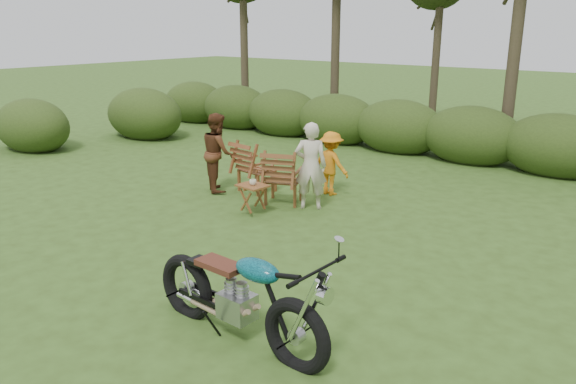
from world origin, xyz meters
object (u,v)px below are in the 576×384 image
Objects in this scene: side_table at (253,199)px; adult_b at (219,190)px; lawn_chair_left at (257,191)px; motorcycle at (238,337)px; adult_a at (310,208)px; cup at (253,182)px; lawn_chair_right at (284,203)px; child at (330,194)px.

side_table is 0.34× the size of adult_b.
motorcycle is at bearing 134.94° from lawn_chair_left.
lawn_chair_left is at bearing 128.10° from side_table.
adult_a is (-2.03, 4.16, 0.00)m from motorcycle.
side_table is (0.89, -1.14, 0.27)m from lawn_chair_left.
cup is at bearing -11.13° from side_table.
cup is (0.01, -0.00, 0.32)m from side_table.
cup reaches higher than lawn_chair_right.
cup reaches higher than child.
lawn_chair_right is 0.89m from side_table.
cup is 0.08× the size of adult_a.
child is (1.31, 0.75, 0.00)m from lawn_chair_left.
side_table reaches higher than lawn_chair_right.
adult_b reaches higher than lawn_chair_left.
lawn_chair_right is at bearing 88.04° from side_table.
side_table is (-2.65, 3.25, 0.27)m from motorcycle.
side_table is 1.74m from adult_b.
cup is 0.08× the size of adult_b.
adult_a is (0.60, 0.05, 0.00)m from lawn_chair_right.
adult_b is (-1.60, -0.14, 0.00)m from lawn_chair_right.
adult_a is 1.27× the size of child.
lawn_chair_left is 1.93× the size of side_table.
adult_a reaches higher than lawn_chair_left.
motorcycle is 5.60m from child.
cup is at bearing 65.53° from lawn_chair_right.
lawn_chair_left is at bearing -110.68° from adult_b.
child is (-0.20, 0.98, 0.00)m from adult_a.
child is at bearing -112.50° from adult_b.
motorcycle reaches higher than lawn_chair_right.
cup is 2.02m from child.
lawn_chair_right and lawn_chair_left have the same top height.
adult_b is 1.25× the size of child.
adult_b is at bearing 38.45° from lawn_chair_left.
motorcycle is 18.37× the size of cup.
adult_a is at bearing 118.08° from motorcycle.
motorcycle is 4.30× the size of side_table.
child is at bearing 115.55° from motorcycle.
cup is (-2.64, 3.25, 0.59)m from motorcycle.
child reaches higher than lawn_chair_left.
lawn_chair_left is 1.51m from child.
motorcycle is 4.21m from side_table.
side_table is 0.43× the size of child.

